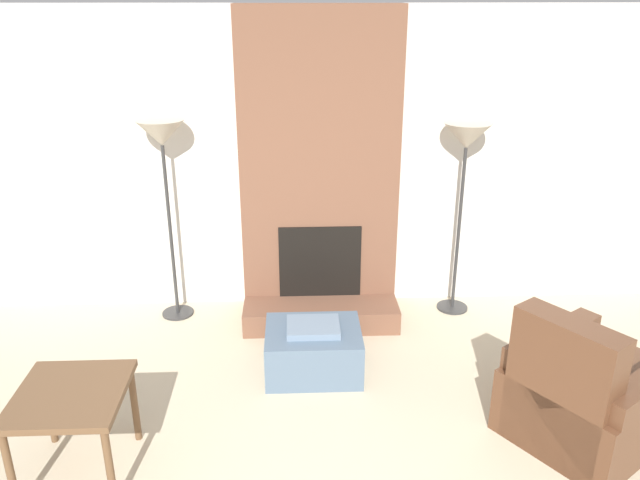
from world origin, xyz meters
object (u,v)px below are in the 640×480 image
(floor_lamp_left, at_px, (162,144))
(side_table, at_px, (71,403))
(floor_lamp_right, at_px, (466,146))
(ottoman, at_px, (313,350))
(armchair, at_px, (586,397))

(floor_lamp_left, bearing_deg, side_table, -96.80)
(side_table, bearing_deg, floor_lamp_right, 36.02)
(ottoman, xyz_separation_m, side_table, (-1.42, -1.02, 0.31))
(armchair, xyz_separation_m, side_table, (-3.12, -0.20, 0.20))
(armchair, height_order, floor_lamp_right, floor_lamp_right)
(armchair, xyz_separation_m, floor_lamp_left, (-2.88, 1.77, 1.25))
(ottoman, bearing_deg, armchair, -25.45)
(armchair, height_order, side_table, armchair)
(ottoman, bearing_deg, floor_lamp_left, 140.99)
(floor_lamp_left, bearing_deg, floor_lamp_right, 0.00)
(ottoman, height_order, floor_lamp_right, floor_lamp_right)
(floor_lamp_right, bearing_deg, floor_lamp_left, 180.00)
(floor_lamp_left, bearing_deg, ottoman, -39.01)
(ottoman, xyz_separation_m, floor_lamp_right, (1.30, 0.96, 1.31))
(armchair, bearing_deg, floor_lamp_right, -21.88)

